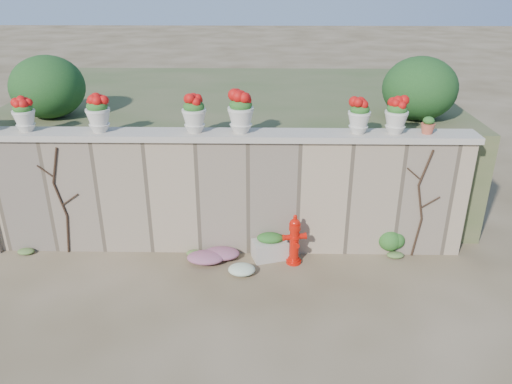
{
  "coord_description": "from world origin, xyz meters",
  "views": [
    {
      "loc": [
        0.68,
        -5.8,
        4.46
      ],
      "look_at": [
        0.55,
        1.4,
        1.24
      ],
      "focal_mm": 35.0,
      "sensor_mm": 36.0,
      "label": 1
    }
  ],
  "objects_px": {
    "urn_pot_0": "(24,115)",
    "fire_hydrant": "(294,239)",
    "terracotta_pot": "(428,126)",
    "planter_box": "(270,247)"
  },
  "relations": [
    {
      "from": "planter_box",
      "to": "urn_pot_0",
      "type": "relative_size",
      "value": 1.17
    },
    {
      "from": "fire_hydrant",
      "to": "terracotta_pot",
      "type": "xyz_separation_m",
      "value": [
        2.06,
        0.49,
        1.78
      ]
    },
    {
      "from": "urn_pot_0",
      "to": "fire_hydrant",
      "type": "bearing_deg",
      "value": -6.52
    },
    {
      "from": "planter_box",
      "to": "terracotta_pot",
      "type": "bearing_deg",
      "value": -9.06
    },
    {
      "from": "terracotta_pot",
      "to": "urn_pot_0",
      "type": "bearing_deg",
      "value": 180.0
    },
    {
      "from": "fire_hydrant",
      "to": "terracotta_pot",
      "type": "relative_size",
      "value": 3.37
    },
    {
      "from": "planter_box",
      "to": "fire_hydrant",
      "type": "bearing_deg",
      "value": -36.81
    },
    {
      "from": "urn_pot_0",
      "to": "terracotta_pot",
      "type": "bearing_deg",
      "value": 0.0
    },
    {
      "from": "urn_pot_0",
      "to": "terracotta_pot",
      "type": "xyz_separation_m",
      "value": [
        6.36,
        0.0,
        -0.15
      ]
    },
    {
      "from": "fire_hydrant",
      "to": "urn_pot_0",
      "type": "relative_size",
      "value": 1.61
    }
  ]
}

